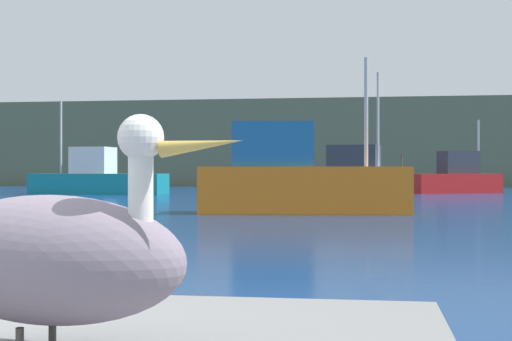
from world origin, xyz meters
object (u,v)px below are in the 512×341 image
(fishing_boat_red, at_px, (455,178))
(fishing_boat_teal, at_px, (97,178))
(fishing_boat_orange, at_px, (297,179))
(pelican, at_px, (52,257))
(fishing_boat_white, at_px, (343,178))

(fishing_boat_red, bearing_deg, fishing_boat_teal, 167.13)
(fishing_boat_teal, xyz_separation_m, fishing_boat_red, (19.42, 4.65, -0.02))
(fishing_boat_orange, relative_size, fishing_boat_red, 1.18)
(pelican, bearing_deg, fishing_boat_white, 102.49)
(fishing_boat_orange, bearing_deg, fishing_boat_white, 79.06)
(fishing_boat_orange, xyz_separation_m, fishing_boat_white, (0.95, 12.73, -0.11))
(fishing_boat_white, bearing_deg, fishing_boat_teal, 175.22)
(pelican, distance_m, fishing_boat_red, 41.31)
(fishing_boat_orange, bearing_deg, pelican, -93.92)
(fishing_boat_red, bearing_deg, fishing_boat_orange, -134.67)
(fishing_boat_orange, relative_size, fishing_boat_white, 1.03)
(fishing_boat_orange, relative_size, fishing_boat_teal, 0.87)
(fishing_boat_teal, bearing_deg, fishing_boat_white, 166.69)
(pelican, distance_m, fishing_boat_teal, 38.60)
(pelican, relative_size, fishing_boat_teal, 0.19)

